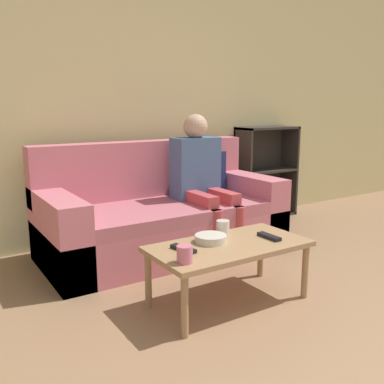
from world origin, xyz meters
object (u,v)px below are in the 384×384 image
couch (163,216)px  cup_far (223,228)px  bookshelf (263,182)px  cup_near (185,254)px  coffee_table (229,250)px  snack_bowl (211,239)px  tv_remote_0 (269,237)px  person_adult (200,173)px  tv_remote_1 (183,249)px

couch → cup_far: couch is taller
bookshelf → cup_near: size_ratio=10.41×
coffee_table → cup_near: size_ratio=10.36×
cup_near → snack_bowl: cup_near is taller
couch → cup_near: size_ratio=20.80×
bookshelf → tv_remote_0: (-1.31, -1.51, 0.01)m
person_adult → tv_remote_1: (-0.73, -0.92, -0.25)m
couch → tv_remote_0: size_ratio=11.20×
tv_remote_0 → tv_remote_1: bearing=170.1°
bookshelf → coffee_table: 2.16m
couch → bookshelf: 1.52m
couch → tv_remote_1: size_ratio=10.84×
bookshelf → coffee_table: (-1.58, -1.47, -0.04)m
cup_near → tv_remote_0: size_ratio=0.54×
person_adult → tv_remote_1: size_ratio=6.27×
couch → person_adult: (0.31, -0.09, 0.35)m
bookshelf → tv_remote_0: 2.00m
bookshelf → cup_near: 2.53m
coffee_table → tv_remote_1: size_ratio=5.40×
couch → cup_near: 1.28m
cup_far → couch: bearing=86.4°
coffee_table → bookshelf: bearing=42.8°
tv_remote_0 → snack_bowl: bearing=158.2°
tv_remote_1 → person_adult: bearing=38.9°
coffee_table → tv_remote_0: size_ratio=5.58×
cup_far → snack_bowl: cup_far is taller
bookshelf → snack_bowl: 2.16m
person_adult → cup_far: bearing=-113.9°
couch → person_adult: size_ratio=1.73×
tv_remote_0 → snack_bowl: size_ratio=0.89×
tv_remote_1 → cup_near: bearing=-132.0°
tv_remote_0 → tv_remote_1: 0.57m
person_adult → cup_near: person_adult is taller
couch → snack_bowl: couch is taller
tv_remote_0 → coffee_table: bearing=169.2°
person_adult → cup_far: size_ratio=11.42×
cup_near → snack_bowl: (0.31, 0.21, -0.02)m
bookshelf → tv_remote_1: 2.35m
bookshelf → tv_remote_1: bookshelf is taller
coffee_table → snack_bowl: 0.13m
couch → person_adult: person_adult is taller
cup_near → snack_bowl: size_ratio=0.48×
tv_remote_1 → snack_bowl: snack_bowl is taller
person_adult → cup_far: person_adult is taller
couch → cup_far: 0.90m
coffee_table → tv_remote_1: tv_remote_1 is taller
cup_near → tv_remote_0: cup_near is taller
snack_bowl → cup_near: bearing=-146.4°
coffee_table → tv_remote_1: bearing=171.8°
couch → coffee_table: size_ratio=2.01×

